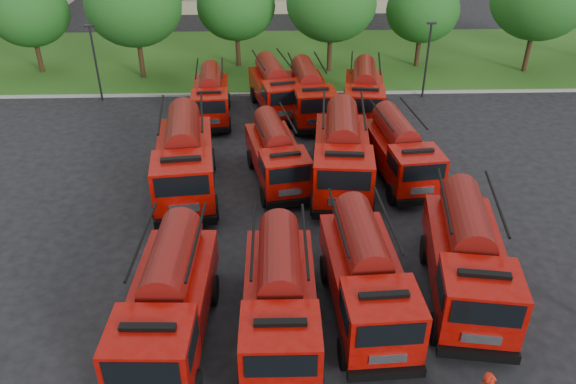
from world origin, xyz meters
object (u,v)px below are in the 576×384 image
object	(u,v)px
fire_truck_2	(366,276)
fire_truck_8	(211,96)
fire_truck_0	(168,301)
fire_truck_6	(342,153)
fire_truck_11	(364,93)
fire_truck_10	(309,94)
fire_truck_7	(400,151)
firefighter_4	(172,281)
fire_truck_5	(276,154)
fire_truck_3	(467,257)
firefighter_5	(465,211)
firefighter_3	(437,267)
fire_truck_9	(275,88)
fire_truck_1	(280,298)
fire_truck_4	(185,158)

from	to	relation	value
fire_truck_2	fire_truck_8	world-z (taller)	fire_truck_2
fire_truck_0	fire_truck_6	world-z (taller)	fire_truck_6
fire_truck_2	fire_truck_11	size ratio (longest dim) A/B	1.00
fire_truck_0	fire_truck_10	world-z (taller)	fire_truck_0
fire_truck_7	firefighter_4	distance (m)	13.27
fire_truck_7	fire_truck_5	bearing A→B (deg)	173.88
fire_truck_6	firefighter_4	size ratio (longest dim) A/B	5.45
fire_truck_10	fire_truck_8	bearing A→B (deg)	173.09
fire_truck_3	firefighter_5	world-z (taller)	fire_truck_3
fire_truck_11	firefighter_3	distance (m)	15.40
fire_truck_5	fire_truck_7	xyz separation A→B (m)	(6.29, 0.05, 0.06)
fire_truck_9	firefighter_4	distance (m)	17.69
fire_truck_10	fire_truck_11	distance (m)	3.45
fire_truck_3	fire_truck_10	distance (m)	17.63
fire_truck_10	fire_truck_6	bearing A→B (deg)	-88.50
fire_truck_1	firefighter_5	size ratio (longest dim) A/B	4.32
fire_truck_0	fire_truck_2	world-z (taller)	fire_truck_0
fire_truck_2	fire_truck_11	distance (m)	17.87
fire_truck_5	fire_truck_9	xyz separation A→B (m)	(0.04, 9.20, 0.06)
firefighter_5	fire_truck_4	bearing A→B (deg)	24.18
fire_truck_5	fire_truck_11	bearing A→B (deg)	44.01
firefighter_4	fire_truck_3	bearing A→B (deg)	-148.45
fire_truck_6	firefighter_3	world-z (taller)	fire_truck_6
fire_truck_8	fire_truck_5	bearing A→B (deg)	-67.94
fire_truck_0	firefighter_3	distance (m)	10.92
fire_truck_1	fire_truck_7	bearing A→B (deg)	60.42
fire_truck_7	firefighter_3	xyz separation A→B (m)	(0.16, -7.42, -1.54)
fire_truck_11	firefighter_3	xyz separation A→B (m)	(0.86, -15.30, -1.58)
fire_truck_1	fire_truck_3	distance (m)	7.18
firefighter_4	fire_truck_8	bearing A→B (deg)	-53.86
fire_truck_1	fire_truck_3	size ratio (longest dim) A/B	0.91
firefighter_4	fire_truck_11	bearing A→B (deg)	-84.82
fire_truck_9	firefighter_5	bearing A→B (deg)	-66.70
fire_truck_4	fire_truck_5	distance (m)	4.55
fire_truck_6	fire_truck_2	bearing A→B (deg)	-85.62
fire_truck_11	fire_truck_3	bearing A→B (deg)	-77.21
fire_truck_6	fire_truck_11	distance (m)	8.85
firefighter_5	fire_truck_8	bearing A→B (deg)	-7.21
fire_truck_1	firefighter_3	xyz separation A→B (m)	(6.48, 3.47, -1.61)
fire_truck_6	fire_truck_10	bearing A→B (deg)	102.86
fire_truck_0	fire_truck_4	size ratio (longest dim) A/B	0.91
fire_truck_5	fire_truck_1	bearing A→B (deg)	-100.90
firefighter_3	fire_truck_6	bearing A→B (deg)	-104.85
fire_truck_5	fire_truck_4	bearing A→B (deg)	-179.75
fire_truck_7	firefighter_5	bearing A→B (deg)	-59.18
fire_truck_1	fire_truck_2	bearing A→B (deg)	19.89
fire_truck_1	fire_truck_10	xyz separation A→B (m)	(2.16, 18.85, -0.03)
fire_truck_8	fire_truck_10	world-z (taller)	fire_truck_10
fire_truck_11	fire_truck_8	bearing A→B (deg)	-172.91
fire_truck_3	fire_truck_4	bearing A→B (deg)	153.78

